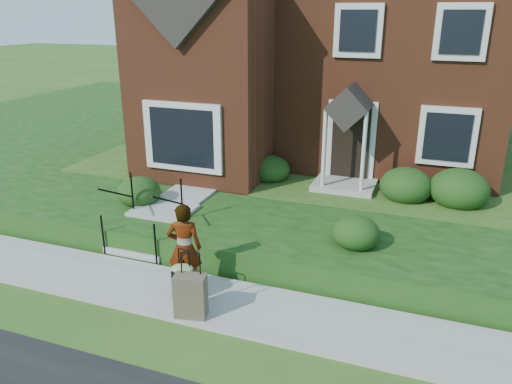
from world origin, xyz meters
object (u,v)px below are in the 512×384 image
at_px(woman, 184,248).
at_px(suitcase_olive, 191,296).
at_px(front_steps, 154,224).
at_px(suitcase_black, 183,280).

xyz_separation_m(woman, suitcase_olive, (0.48, -0.74, -0.48)).
bearing_deg(front_steps, woman, -44.61).
bearing_deg(suitcase_black, suitcase_olive, -42.28).
bearing_deg(woman, suitcase_olive, 105.92).
bearing_deg(suitcase_black, front_steps, 139.32).
relative_size(suitcase_black, suitcase_olive, 0.84).
distance_m(woman, suitcase_olive, 1.01).
height_order(front_steps, woman, woman).
height_order(front_steps, suitcase_black, front_steps).
bearing_deg(suitcase_black, woman, 115.64).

